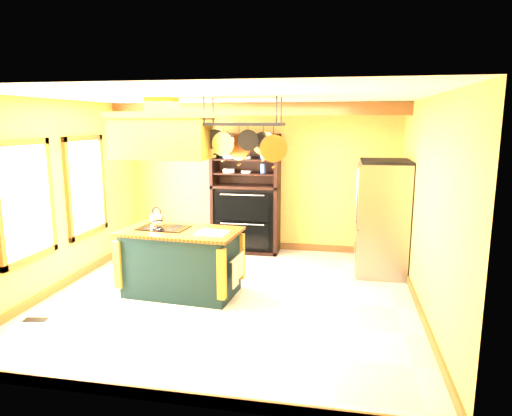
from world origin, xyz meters
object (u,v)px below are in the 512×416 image
(kitchen_island, at_px, (181,261))
(range_hood, at_px, (163,134))
(refrigerator, at_px, (382,220))
(pot_rack, at_px, (245,134))
(hutch, at_px, (246,206))

(kitchen_island, height_order, range_hood, range_hood)
(kitchen_island, height_order, refrigerator, refrigerator)
(range_hood, distance_m, refrigerator, 3.61)
(pot_rack, bearing_deg, kitchen_island, 179.94)
(refrigerator, relative_size, hutch, 0.81)
(range_hood, relative_size, refrigerator, 0.76)
(refrigerator, height_order, hutch, hutch)
(hutch, bearing_deg, pot_rack, -78.35)
(kitchen_island, height_order, pot_rack, pot_rack)
(range_hood, xyz_separation_m, refrigerator, (3.01, 1.45, -1.37))
(pot_rack, distance_m, refrigerator, 2.75)
(kitchen_island, relative_size, refrigerator, 0.95)
(range_hood, bearing_deg, refrigerator, 25.78)
(kitchen_island, bearing_deg, range_hood, -175.03)
(kitchen_island, bearing_deg, pot_rack, 4.60)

